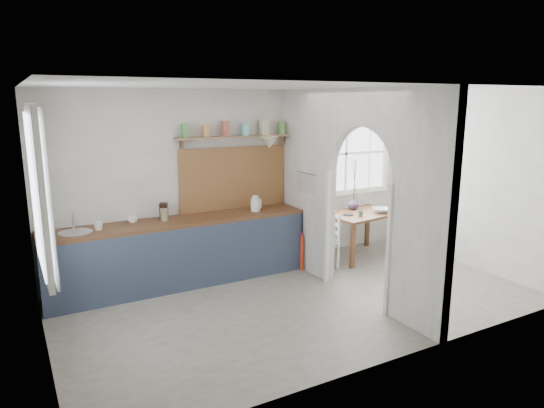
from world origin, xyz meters
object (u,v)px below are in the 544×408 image
dining_table (360,235)px  chair_right (404,226)px  chair_left (323,239)px  kettle (255,204)px  vase (353,204)px

dining_table → chair_right: (0.86, -0.08, 0.05)m
chair_left → dining_table: bearing=108.1°
chair_right → kettle: (-2.62, 0.29, 0.60)m
kettle → dining_table: bearing=-3.2°
chair_left → kettle: kettle is taller
dining_table → chair_right: chair_right is taller
dining_table → chair_right: bearing=-13.1°
dining_table → kettle: kettle is taller
chair_left → chair_right: chair_left is taller
chair_right → vase: (-0.82, 0.33, 0.41)m
chair_left → chair_right: (1.65, 0.02, -0.01)m
dining_table → chair_left: size_ratio=1.38×
kettle → vase: (1.80, 0.04, -0.20)m
chair_right → kettle: 2.71m
dining_table → chair_left: (-0.79, -0.10, 0.06)m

